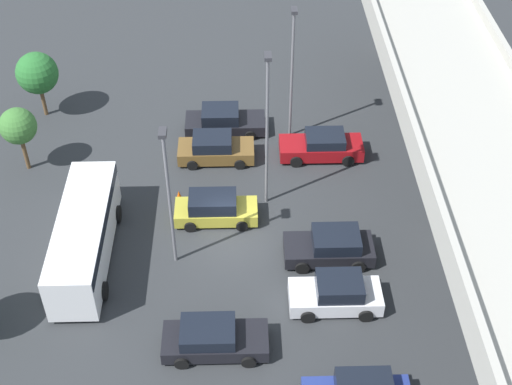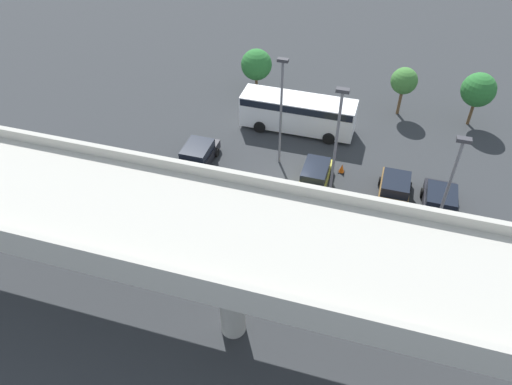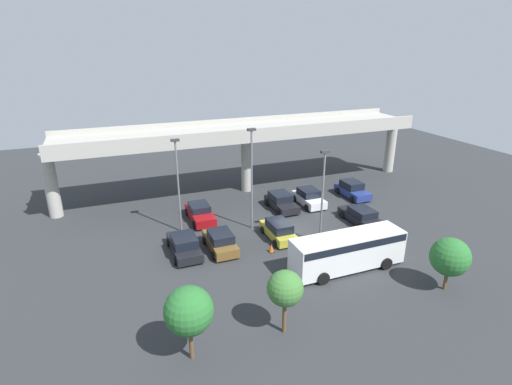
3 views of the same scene
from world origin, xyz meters
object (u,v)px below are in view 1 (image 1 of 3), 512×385
traffic_cone (179,196)px  parked_car_3 (331,247)px  tree_front_left (37,73)px  shuttle_bus (84,234)px  parked_car_2 (215,209)px  tree_front_centre (18,126)px  lamp_post_mid_lot (168,189)px  lamp_post_by_overpass (292,65)px  parked_car_7 (322,146)px  lamp_post_near_aisle (267,122)px  parked_car_0 (224,121)px  parked_car_4 (336,294)px  parked_car_5 (213,339)px  parked_car_1 (215,149)px

traffic_cone → parked_car_3: bearing=60.0°
tree_front_left → shuttle_bus: bearing=20.0°
parked_car_2 → tree_front_centre: tree_front_centre is taller
lamp_post_mid_lot → lamp_post_by_overpass: 12.23m
parked_car_7 → parked_car_3: bearing=87.6°
shuttle_bus → traffic_cone: bearing=134.1°
shuttle_bus → lamp_post_near_aisle: size_ratio=0.95×
parked_car_0 → lamp_post_by_overpass: bearing=-8.1°
parked_car_4 → lamp_post_near_aisle: lamp_post_near_aisle is taller
parked_car_5 → tree_front_centre: tree_front_centre is taller
shuttle_bus → lamp_post_mid_lot: lamp_post_mid_lot is taller
parked_car_0 → parked_car_7: 6.39m
lamp_post_mid_lot → parked_car_3: bearing=89.8°
lamp_post_mid_lot → tree_front_left: bearing=-145.3°
shuttle_bus → tree_front_centre: tree_front_centre is taller
parked_car_3 → shuttle_bus: (-0.32, -12.16, 0.87)m
parked_car_2 → tree_front_centre: size_ratio=1.09×
lamp_post_mid_lot → traffic_cone: size_ratio=11.39×
parked_car_1 → parked_car_2: 5.23m
lamp_post_near_aisle → tree_front_centre: lamp_post_near_aisle is taller
parked_car_1 → parked_car_4: 12.74m
parked_car_4 → tree_front_centre: tree_front_centre is taller
parked_car_5 → lamp_post_mid_lot: lamp_post_mid_lot is taller
parked_car_0 → parked_car_4: size_ratio=1.14×
parked_car_7 → lamp_post_mid_lot: size_ratio=0.61×
tree_front_centre → shuttle_bus: bearing=32.1°
parked_car_2 → shuttle_bus: shuttle_bus is taller
parked_car_7 → parked_car_0: bearing=-25.3°
lamp_post_by_overpass → tree_front_centre: (2.83, -15.36, -1.96)m
parked_car_3 → parked_car_4: (3.11, -0.07, 0.02)m
tree_front_left → traffic_cone: (8.59, 8.98, -2.69)m
parked_car_7 → tree_front_centre: (0.68, -17.10, 2.21)m
lamp_post_near_aisle → lamp_post_mid_lot: size_ratio=1.15×
parked_car_5 → parked_car_4: bearing=22.6°
lamp_post_mid_lot → tree_front_centre: 11.91m
parked_car_5 → tree_front_left: bearing=120.8°
parked_car_3 → parked_car_7: parked_car_3 is taller
parked_car_0 → lamp_post_mid_lot: (11.02, -2.34, 3.96)m
parked_car_4 → parked_car_0: bearing=-69.3°
parked_car_2 → shuttle_bus: bearing=-157.3°
tree_front_centre → parked_car_7: bearing=92.3°
lamp_post_near_aisle → traffic_cone: lamp_post_near_aisle is taller
parked_car_1 → lamp_post_near_aisle: size_ratio=0.48×
lamp_post_near_aisle → parked_car_7: bearing=139.3°
parked_car_7 → tree_front_left: (-4.79, -17.16, 2.28)m
parked_car_7 → shuttle_bus: 14.88m
parked_car_0 → shuttle_bus: shuttle_bus is taller
parked_car_5 → shuttle_bus: (-5.79, -6.42, 0.93)m
parked_car_3 → parked_car_2: bearing=-27.1°
parked_car_2 → parked_car_5: parked_car_2 is taller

